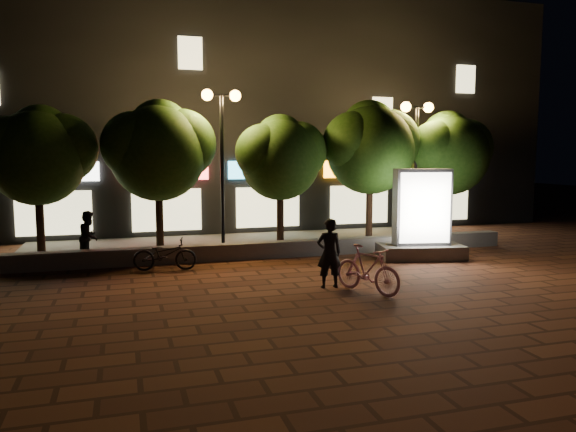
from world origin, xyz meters
name	(u,v)px	position (x,y,z in m)	size (l,w,h in m)	color
ground	(321,286)	(0.00, 0.00, 0.00)	(80.00, 80.00, 0.00)	#582E1B
retaining_wall	(277,249)	(0.00, 4.00, 0.25)	(16.00, 0.45, 0.50)	slate
sidewalk	(258,244)	(0.00, 6.50, 0.04)	(16.00, 5.00, 0.08)	slate
building_block	(224,115)	(-0.01, 12.99, 5.00)	(28.00, 8.12, 11.30)	black
tree_far_left	(39,152)	(-6.95, 5.46, 3.29)	(3.36, 2.80, 4.63)	#301C12
tree_left	(159,147)	(-3.45, 5.46, 3.44)	(3.60, 3.00, 4.89)	#301C12
tree_mid	(281,154)	(0.55, 5.46, 3.22)	(3.24, 2.70, 4.50)	#301C12
tree_right	(371,144)	(3.86, 5.46, 3.57)	(3.72, 3.10, 5.07)	#301C12
tree_far_right	(450,150)	(7.05, 5.46, 3.37)	(3.48, 2.90, 4.76)	#301C12
street_lamp_left	(222,129)	(-1.50, 5.20, 4.03)	(1.26, 0.36, 5.18)	black
street_lamp_right	(416,135)	(5.50, 5.20, 3.89)	(1.26, 0.36, 4.98)	black
ad_kiosk	(421,222)	(4.22, 2.54, 1.12)	(2.77, 1.77, 2.78)	slate
scooter_pink	(367,269)	(0.80, -0.90, 0.56)	(0.53, 1.86, 1.12)	pink
rider	(329,253)	(0.13, -0.18, 0.85)	(0.62, 0.41, 1.69)	black
scooter_parked	(165,254)	(-3.53, 3.00, 0.46)	(0.61, 1.74, 0.91)	black
pedestrian	(89,236)	(-5.58, 4.50, 0.83)	(0.73, 0.57, 1.50)	black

